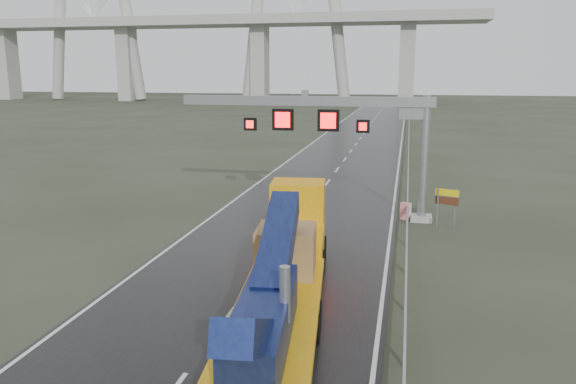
% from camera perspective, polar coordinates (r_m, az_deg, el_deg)
% --- Properties ---
extents(ground, '(400.00, 400.00, 0.00)m').
position_cam_1_polar(ground, '(17.75, -9.37, -16.59)').
color(ground, '#2A3122').
rests_on(ground, ground).
extents(road, '(11.00, 200.00, 0.02)m').
position_cam_1_polar(road, '(55.39, 5.78, 3.31)').
color(road, black).
rests_on(road, ground).
extents(guardrail, '(0.20, 140.00, 1.40)m').
position_cam_1_polar(guardrail, '(45.10, 12.11, 1.95)').
color(guardrail, '#91949A').
rests_on(guardrail, ground).
extents(sign_gantry, '(14.90, 1.20, 7.42)m').
position_cam_1_polar(sign_gantry, '(32.76, 5.37, 7.08)').
color(sign_gantry, '#A5A5A1').
rests_on(sign_gantry, ground).
extents(heavy_haul_truck, '(4.65, 18.52, 4.31)m').
position_cam_1_polar(heavy_haul_truck, '(19.78, -0.54, -8.00)').
color(heavy_haul_truck, '#E2AD0C').
rests_on(heavy_haul_truck, ground).
extents(exit_sign_pair, '(1.24, 0.47, 2.22)m').
position_cam_1_polar(exit_sign_pair, '(31.97, 15.82, -0.83)').
color(exit_sign_pair, gray).
rests_on(exit_sign_pair, ground).
extents(striped_barrier, '(0.66, 0.51, 0.98)m').
position_cam_1_polar(striped_barrier, '(33.51, 11.85, -1.90)').
color(striped_barrier, red).
rests_on(striped_barrier, ground).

